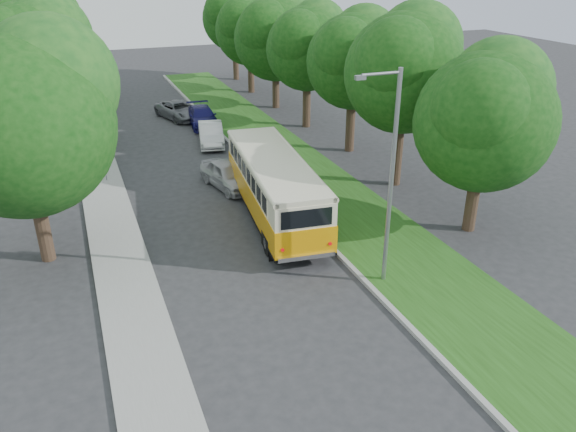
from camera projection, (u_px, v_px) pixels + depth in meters
name	position (u px, v px, depth m)	size (l,w,h in m)	color
ground	(255.00, 271.00, 21.98)	(120.00, 120.00, 0.00)	#2B2B2D
curb	(292.00, 207.00, 27.36)	(0.20, 70.00, 0.15)	gray
grass_verge	(336.00, 200.00, 28.14)	(4.50, 70.00, 0.13)	#1F4712
sidewalk	(115.00, 236.00, 24.58)	(2.20, 70.00, 0.12)	gray
treeline	(210.00, 47.00, 35.68)	(24.27, 41.91, 9.46)	#332319
lamppost_near	(390.00, 174.00, 19.42)	(1.71, 0.16, 8.00)	gray
lamppost_far	(87.00, 92.00, 32.16)	(1.71, 0.16, 7.50)	gray
warning_sign	(103.00, 152.00, 29.86)	(0.56, 0.10, 2.50)	gray
vintage_bus	(275.00, 188.00, 25.77)	(2.62, 10.17, 3.02)	orange
car_silver	(228.00, 175.00, 29.60)	(1.67, 4.16, 1.42)	#ABABB0
car_white	(211.00, 134.00, 36.34)	(1.49, 4.27, 1.41)	silver
car_blue	(202.00, 117.00, 40.29)	(1.89, 4.66, 1.35)	#141353
car_grey	(179.00, 110.00, 42.09)	(2.14, 4.64, 1.29)	slate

